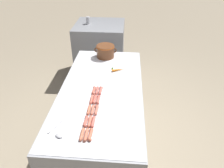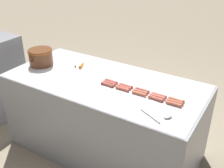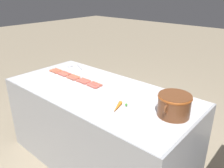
{
  "view_description": "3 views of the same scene",
  "coord_description": "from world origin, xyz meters",
  "views": [
    {
      "loc": [
        0.27,
        -1.91,
        2.15
      ],
      "look_at": [
        0.12,
        -0.03,
        0.9
      ],
      "focal_mm": 33.49,
      "sensor_mm": 36.0,
      "label": 1
    },
    {
      "loc": [
        -1.93,
        -1.27,
        2.02
      ],
      "look_at": [
        -0.11,
        -0.16,
        0.88
      ],
      "focal_mm": 43.87,
      "sensor_mm": 36.0,
      "label": 2
    },
    {
      "loc": [
        1.42,
        1.42,
        1.73
      ],
      "look_at": [
        -0.14,
        0.05,
        0.86
      ],
      "focal_mm": 36.72,
      "sensor_mm": 36.0,
      "label": 3
    }
  ],
  "objects": [
    {
      "name": "hot_dog_4",
      "position": [
        -0.07,
        -0.09,
        0.85
      ],
      "size": [
        0.04,
        0.14,
        0.03
      ],
      "color": "#C45D4A",
      "rests_on": "griddle_counter"
    },
    {
      "name": "hot_dog_10",
      "position": [
        -0.01,
        -0.72,
        0.85
      ],
      "size": [
        0.04,
        0.14,
        0.03
      ],
      "color": "#C9654A",
      "rests_on": "griddle_counter"
    },
    {
      "name": "hot_dog_7",
      "position": [
        -0.04,
        -0.41,
        0.85
      ],
      "size": [
        0.03,
        0.14,
        0.03
      ],
      "color": "#C1654E",
      "rests_on": "griddle_counter"
    },
    {
      "name": "griddle_counter",
      "position": [
        0.0,
        0.0,
        0.42
      ],
      "size": [
        0.9,
        1.91,
        0.83
      ],
      "color": "#9EA0A5",
      "rests_on": "ground_plane"
    },
    {
      "name": "hot_dog_14",
      "position": [
        -0.0,
        -0.08,
        0.85
      ],
      "size": [
        0.03,
        0.14,
        0.03
      ],
      "color": "#C85D51",
      "rests_on": "griddle_counter"
    },
    {
      "name": "hot_dog_9",
      "position": [
        -0.04,
        -0.09,
        0.85
      ],
      "size": [
        0.03,
        0.14,
        0.03
      ],
      "color": "#C15D51",
      "rests_on": "griddle_counter"
    },
    {
      "name": "ground_plane",
      "position": [
        0.0,
        0.0,
        0.0
      ],
      "size": [
        20.0,
        20.0,
        0.0
      ],
      "primitive_type": "plane",
      "color": "gray"
    },
    {
      "name": "hot_dog_2",
      "position": [
        -0.07,
        -0.41,
        0.85
      ],
      "size": [
        0.03,
        0.14,
        0.03
      ],
      "color": "#CC6749",
      "rests_on": "griddle_counter"
    },
    {
      "name": "bean_pot",
      "position": [
        -0.04,
        0.77,
        0.93
      ],
      "size": [
        0.32,
        0.26,
        0.17
      ],
      "color": "brown",
      "rests_on": "griddle_counter"
    },
    {
      "name": "hot_dog_8",
      "position": [
        -0.04,
        -0.24,
        0.85
      ],
      "size": [
        0.03,
        0.14,
        0.03
      ],
      "color": "#CA5F51",
      "rests_on": "griddle_counter"
    },
    {
      "name": "hot_dog_11",
      "position": [
        -0.01,
        -0.57,
        0.85
      ],
      "size": [
        0.03,
        0.14,
        0.03
      ],
      "color": "#C95E50",
      "rests_on": "griddle_counter"
    },
    {
      "name": "hot_dog_12",
      "position": [
        -0.0,
        -0.4,
        0.85
      ],
      "size": [
        0.03,
        0.14,
        0.03
      ],
      "color": "#BF6350",
      "rests_on": "griddle_counter"
    },
    {
      "name": "hot_dog_0",
      "position": [
        -0.08,
        -0.72,
        0.85
      ],
      "size": [
        0.03,
        0.14,
        0.03
      ],
      "color": "#C3684A",
      "rests_on": "griddle_counter"
    },
    {
      "name": "hot_dog_1",
      "position": [
        -0.07,
        -0.56,
        0.85
      ],
      "size": [
        0.04,
        0.14,
        0.03
      ],
      "color": "#C65949",
      "rests_on": "griddle_counter"
    },
    {
      "name": "hot_dog_5",
      "position": [
        -0.04,
        -0.72,
        0.85
      ],
      "size": [
        0.03,
        0.14,
        0.03
      ],
      "color": "#C2664C",
      "rests_on": "griddle_counter"
    },
    {
      "name": "carrot",
      "position": [
        0.16,
        0.38,
        0.85
      ],
      "size": [
        0.18,
        0.09,
        0.03
      ],
      "color": "orange",
      "rests_on": "griddle_counter"
    },
    {
      "name": "hot_dog_13",
      "position": [
        -0.01,
        -0.24,
        0.85
      ],
      "size": [
        0.03,
        0.14,
        0.03
      ],
      "color": "#BF5B4D",
      "rests_on": "griddle_counter"
    },
    {
      "name": "serving_spoon",
      "position": [
        -0.28,
        -0.7,
        0.84
      ],
      "size": [
        0.15,
        0.26,
        0.02
      ],
      "color": "#B7B7BC",
      "rests_on": "griddle_counter"
    },
    {
      "name": "hot_dog_6",
      "position": [
        -0.04,
        -0.56,
        0.85
      ],
      "size": [
        0.03,
        0.14,
        0.03
      ],
      "color": "#C76851",
      "rests_on": "griddle_counter"
    },
    {
      "name": "hot_dog_3",
      "position": [
        -0.07,
        -0.24,
        0.85
      ],
      "size": [
        0.03,
        0.14,
        0.03
      ],
      "color": "#C85E4B",
      "rests_on": "griddle_counter"
    }
  ]
}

